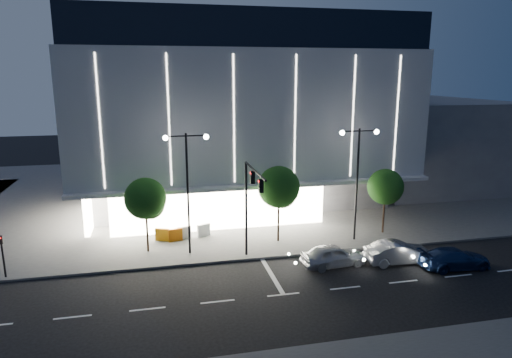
{
  "coord_description": "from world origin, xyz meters",
  "views": [
    {
      "loc": [
        -5.12,
        -25.76,
        13.0
      ],
      "look_at": [
        2.44,
        8.03,
        5.0
      ],
      "focal_mm": 32.0,
      "sensor_mm": 36.0,
      "label": 1
    }
  ],
  "objects": [
    {
      "name": "tree_right",
      "position": [
        13.03,
        7.02,
        3.88
      ],
      "size": [
        2.91,
        2.91,
        5.51
      ],
      "color": "black",
      "rests_on": "ground"
    },
    {
      "name": "car_lead",
      "position": [
        6.52,
        1.81,
        0.77
      ],
      "size": [
        4.69,
        2.24,
        1.55
      ],
      "primitive_type": "imported",
      "rotation": [
        0.0,
        0.0,
        1.66
      ],
      "color": "#A1A3A9",
      "rests_on": "ground"
    },
    {
      "name": "barrier_a",
      "position": [
        -3.92,
        8.7,
        0.65
      ],
      "size": [
        1.13,
        0.44,
        1.0
      ],
      "primitive_type": "cube",
      "rotation": [
        0.0,
        0.0,
        0.18
      ],
      "color": "orange",
      "rests_on": "sidewalk_museum"
    },
    {
      "name": "barrier_b",
      "position": [
        -3.21,
        9.06,
        0.65
      ],
      "size": [
        1.13,
        0.53,
        1.0
      ],
      "primitive_type": "cube",
      "rotation": [
        0.0,
        0.0,
        0.26
      ],
      "color": "silver",
      "rests_on": "sidewalk_museum"
    },
    {
      "name": "street_lamp_east",
      "position": [
        10.0,
        6.0,
        5.96
      ],
      "size": [
        3.16,
        0.36,
        9.0
      ],
      "color": "black",
      "rests_on": "ground"
    },
    {
      "name": "barrier_c",
      "position": [
        -4.92,
        9.0,
        0.65
      ],
      "size": [
        1.11,
        0.65,
        1.0
      ],
      "primitive_type": "cube",
      "rotation": [
        0.0,
        0.0,
        -0.39
      ],
      "color": "orange",
      "rests_on": "sidewalk_museum"
    },
    {
      "name": "street_lamp_west",
      "position": [
        -3.0,
        6.0,
        5.96
      ],
      "size": [
        3.16,
        0.36,
        9.0
      ],
      "color": "black",
      "rests_on": "ground"
    },
    {
      "name": "museum",
      "position": [
        2.98,
        22.31,
        9.27
      ],
      "size": [
        30.0,
        25.8,
        18.0
      ],
      "color": "#4C4C51",
      "rests_on": "ground"
    },
    {
      "name": "car_third",
      "position": [
        14.5,
        -0.32,
        0.71
      ],
      "size": [
        4.92,
        2.12,
        1.41
      ],
      "primitive_type": "imported",
      "rotation": [
        0.0,
        0.0,
        1.54
      ],
      "color": "navy",
      "rests_on": "ground"
    },
    {
      "name": "tree_left",
      "position": [
        -5.97,
        7.02,
        4.03
      ],
      "size": [
        3.02,
        3.02,
        5.72
      ],
      "color": "black",
      "rests_on": "ground"
    },
    {
      "name": "traffic_mast",
      "position": [
        1.0,
        3.34,
        5.03
      ],
      "size": [
        0.33,
        5.89,
        7.07
      ],
      "color": "black",
      "rests_on": "ground"
    },
    {
      "name": "annex_building",
      "position": [
        26.0,
        24.0,
        5.0
      ],
      "size": [
        16.0,
        20.0,
        10.0
      ],
      "primitive_type": "cube",
      "color": "#4C4C51",
      "rests_on": "ground"
    },
    {
      "name": "sidewalk_museum",
      "position": [
        5.0,
        24.0,
        0.07
      ],
      "size": [
        70.0,
        40.0,
        0.15
      ],
      "primitive_type": "cube",
      "color": "#474747",
      "rests_on": "ground"
    },
    {
      "name": "tree_mid",
      "position": [
        4.03,
        7.02,
        4.33
      ],
      "size": [
        3.25,
        3.25,
        6.15
      ],
      "color": "black",
      "rests_on": "ground"
    },
    {
      "name": "car_second",
      "position": [
        11.17,
        1.29,
        0.78
      ],
      "size": [
        4.78,
        1.81,
        1.56
      ],
      "primitive_type": "imported",
      "rotation": [
        0.0,
        0.0,
        1.54
      ],
      "color": "#A5A7AD",
      "rests_on": "ground"
    },
    {
      "name": "ped_signal_far",
      "position": [
        -15.0,
        4.5,
        1.89
      ],
      "size": [
        0.22,
        0.24,
        3.0
      ],
      "color": "black",
      "rests_on": "ground"
    },
    {
      "name": "ground",
      "position": [
        0.0,
        0.0,
        0.0
      ],
      "size": [
        160.0,
        160.0,
        0.0
      ],
      "primitive_type": "plane",
      "color": "black",
      "rests_on": "ground"
    },
    {
      "name": "barrier_d",
      "position": [
        -1.62,
        9.33,
        0.65
      ],
      "size": [
        1.11,
        0.66,
        1.0
      ],
      "primitive_type": "cube",
      "rotation": [
        0.0,
        0.0,
        0.4
      ],
      "color": "silver",
      "rests_on": "sidewalk_museum"
    }
  ]
}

